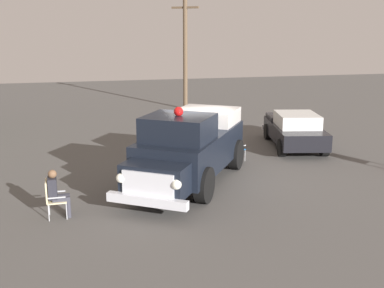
% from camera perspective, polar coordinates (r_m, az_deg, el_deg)
% --- Properties ---
extents(ground_plane, '(60.00, 60.00, 0.00)m').
position_cam_1_polar(ground_plane, '(15.92, 1.17, -3.70)').
color(ground_plane, '#514F4C').
extents(vintage_fire_truck, '(5.11, 6.15, 2.59)m').
position_cam_1_polar(vintage_fire_truck, '(14.77, -0.31, -0.27)').
color(vintage_fire_truck, black).
rests_on(vintage_fire_truck, ground).
extents(classic_hot_rod, '(2.73, 4.65, 1.46)m').
position_cam_1_polar(classic_hot_rod, '(19.88, 12.27, 1.77)').
color(classic_hot_rod, black).
rests_on(classic_hot_rod, ground).
extents(lawn_chair_near_truck, '(0.51, 0.53, 1.02)m').
position_cam_1_polar(lawn_chair_near_truck, '(12.73, -16.59, -6.05)').
color(lawn_chair_near_truck, '#B7BABF').
rests_on(lawn_chair_near_truck, ground).
extents(lawn_chair_by_car, '(0.67, 0.66, 1.02)m').
position_cam_1_polar(lawn_chair_by_car, '(17.32, 5.16, -0.27)').
color(lawn_chair_by_car, '#B7BABF').
rests_on(lawn_chair_by_car, ground).
extents(spectator_seated, '(0.54, 0.41, 1.29)m').
position_cam_1_polar(spectator_seated, '(12.69, -16.03, -5.56)').
color(spectator_seated, '#383842').
rests_on(spectator_seated, ground).
extents(utility_pole, '(1.45, 1.10, 6.56)m').
position_cam_1_polar(utility_pole, '(28.56, -0.82, 11.09)').
color(utility_pole, brown).
rests_on(utility_pole, ground).
extents(traffic_cone, '(0.40, 0.40, 0.64)m').
position_cam_1_polar(traffic_cone, '(19.46, 2.55, 0.50)').
color(traffic_cone, orange).
rests_on(traffic_cone, ground).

